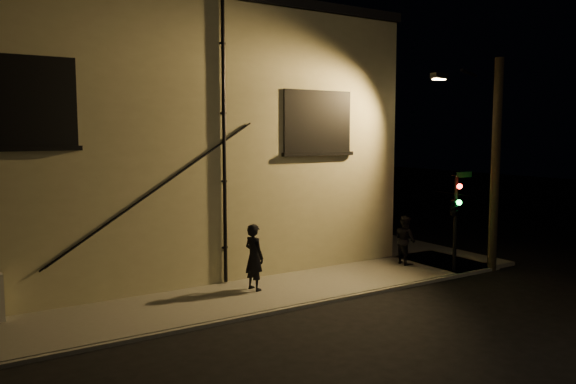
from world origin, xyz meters
TOP-DOWN VIEW (x-y plane):
  - ground at (0.00, 0.00)m, footprint 90.00×90.00m
  - sidewalk at (1.22, 4.39)m, footprint 21.00×16.00m
  - building at (-3.00, 8.99)m, footprint 16.20×12.23m
  - pedestrian_a at (-1.43, 1.81)m, footprint 0.59×0.78m
  - pedestrian_b at (4.53, 1.87)m, footprint 0.75×0.90m
  - traffic_signal at (5.02, 0.19)m, footprint 1.24×1.90m
  - streetlamp_pole at (6.62, 0.05)m, footprint 2.02×1.39m

SIDE VIEW (x-z plane):
  - ground at x=0.00m, z-range 0.00..0.00m
  - sidewalk at x=1.22m, z-range 0.00..0.12m
  - pedestrian_b at x=4.53m, z-range 0.12..1.80m
  - pedestrian_a at x=-1.43m, z-range 0.12..2.04m
  - traffic_signal at x=5.02m, z-range 0.67..3.91m
  - streetlamp_pole at x=6.62m, z-range 0.23..7.30m
  - building at x=-3.00m, z-range 0.00..8.80m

